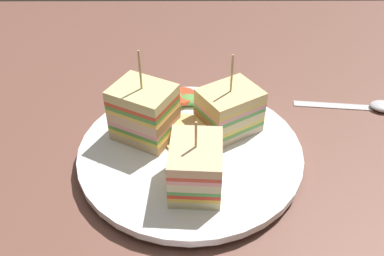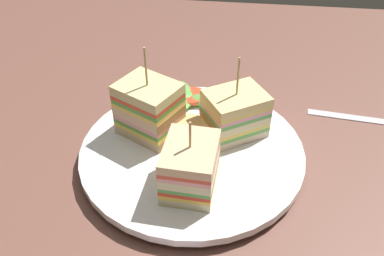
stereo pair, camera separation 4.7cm
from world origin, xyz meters
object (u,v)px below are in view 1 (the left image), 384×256
Objects in this scene: sandwich_wedge_0 at (231,111)px; sandwich_wedge_1 at (146,113)px; spoon at (372,106)px; sandwich_wedge_2 at (198,166)px; plate at (192,152)px; chip_pile at (193,131)px.

sandwich_wedge_1 is at bearing -25.18° from sandwich_wedge_0.
sandwich_wedge_2 is at bearing -140.33° from spoon.
spoon is at bearing 112.04° from plate.
plate reaches higher than spoon.
spoon is at bearing -53.28° from sandwich_wedge_2.
spoon is at bearing 108.73° from chip_pile.
sandwich_wedge_2 is 7.70cm from chip_pile.
chip_pile is 26.22cm from spoon.
sandwich_wedge_1 reaches higher than sandwich_wedge_0.
sandwich_wedge_1 is 1.35× the size of sandwich_wedge_2.
plate is 26.82cm from spoon.
sandwich_wedge_2 is at bearing -26.69° from sandwich_wedge_1.
spoon is (-6.45, 20.22, -4.06)cm from sandwich_wedge_0.
sandwich_wedge_0 reaches higher than plate.
sandwich_wedge_2 reaches higher than chip_pile.
sandwich_wedge_0 is 10.30cm from sandwich_wedge_2.
sandwich_wedge_2 is 1.09× the size of chip_pile.
sandwich_wedge_1 reaches higher than spoon.
plate is 6.80cm from sandwich_wedge_0.
sandwich_wedge_0 is 5.16cm from chip_pile.
sandwich_wedge_2 is at bearing 34.82° from sandwich_wedge_0.
sandwich_wedge_0 is 10.06cm from sandwich_wedge_1.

